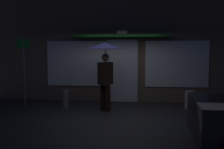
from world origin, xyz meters
name	(u,v)px	position (x,y,z in m)	size (l,w,h in m)	color
ground_plane	(117,117)	(0.00, 0.00, 0.00)	(18.00, 18.00, 0.00)	#26262B
building_facade	(123,40)	(0.00, 2.34, 2.18)	(9.38, 1.00, 4.42)	brown
person_with_umbrella	(105,57)	(-0.40, 0.66, 1.61)	(1.14, 1.14, 2.04)	black
street_sign_post	(24,66)	(-3.13, 1.12, 1.30)	(0.40, 0.07, 2.28)	#595B60
sidewalk_bollard	(65,99)	(-1.74, 1.04, 0.28)	(0.20, 0.20, 0.57)	slate
sidewalk_bollard_2	(190,100)	(2.18, 1.26, 0.28)	(0.29, 0.29, 0.55)	#9E998E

